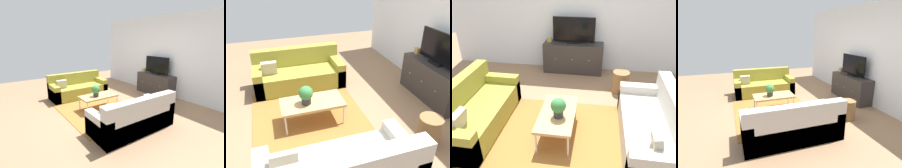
{
  "view_description": "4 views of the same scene",
  "coord_description": "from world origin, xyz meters",
  "views": [
    {
      "loc": [
        3.94,
        -2.46,
        1.92
      ],
      "look_at": [
        0.0,
        0.33,
        0.67
      ],
      "focal_mm": 27.99,
      "sensor_mm": 36.0,
      "label": 1
    },
    {
      "loc": [
        3.12,
        -0.7,
        2.44
      ],
      "look_at": [
        0.0,
        0.33,
        0.67
      ],
      "focal_mm": 36.98,
      "sensor_mm": 36.0,
      "label": 2
    },
    {
      "loc": [
        0.52,
        -2.97,
        2.47
      ],
      "look_at": [
        0.0,
        0.33,
        0.67
      ],
      "focal_mm": 37.25,
      "sensor_mm": 36.0,
      "label": 3
    },
    {
      "loc": [
        4.32,
        -1.13,
        1.99
      ],
      "look_at": [
        0.0,
        0.33,
        0.67
      ],
      "focal_mm": 29.49,
      "sensor_mm": 36.0,
      "label": 4
    }
  ],
  "objects": [
    {
      "name": "tv_console",
      "position": [
        -0.08,
        2.27,
        0.36
      ],
      "size": [
        1.41,
        0.47,
        0.72
      ],
      "color": "#332D2B",
      "rests_on": "ground_plane"
    },
    {
      "name": "mantel_clock",
      "position": [
        -0.66,
        2.27,
        0.79
      ],
      "size": [
        0.11,
        0.07,
        0.13
      ],
      "primitive_type": "cube",
      "color": "tan",
      "rests_on": "tv_console"
    },
    {
      "name": "couch_right_side",
      "position": [
        1.43,
        -0.11,
        0.27
      ],
      "size": [
        0.81,
        1.85,
        0.79
      ],
      "color": "beige",
      "rests_on": "ground_plane"
    },
    {
      "name": "wicker_basket",
      "position": [
        1.01,
        1.41,
        0.22
      ],
      "size": [
        0.34,
        0.34,
        0.45
      ],
      "primitive_type": "cylinder",
      "color": "olive",
      "rests_on": "ground_plane"
    },
    {
      "name": "potted_plant",
      "position": [
        -0.0,
        -0.2,
        0.57
      ],
      "size": [
        0.23,
        0.23,
        0.31
      ],
      "color": "#2D2D2D",
      "rests_on": "coffee_table"
    },
    {
      "name": "area_rug",
      "position": [
        0.0,
        -0.15,
        0.01
      ],
      "size": [
        2.5,
        1.9,
        0.01
      ],
      "primitive_type": "cube",
      "color": "#9E662D",
      "rests_on": "ground_plane"
    },
    {
      "name": "coffee_table",
      "position": [
        -0.03,
        -0.11,
        0.37
      ],
      "size": [
        0.54,
        1.02,
        0.4
      ],
      "color": "tan",
      "rests_on": "ground_plane"
    },
    {
      "name": "wall_back",
      "position": [
        0.0,
        2.55,
        1.35
      ],
      "size": [
        6.4,
        0.12,
        2.7
      ],
      "primitive_type": "cube",
      "color": "white",
      "rests_on": "ground_plane"
    },
    {
      "name": "couch_left_side",
      "position": [
        -1.43,
        -0.11,
        0.27
      ],
      "size": [
        0.81,
        1.85,
        0.79
      ],
      "color": "olive",
      "rests_on": "ground_plane"
    },
    {
      "name": "flat_screen_tv",
      "position": [
        -0.08,
        2.29,
        1.02
      ],
      "size": [
        0.97,
        0.16,
        0.61
      ],
      "color": "black",
      "rests_on": "tv_console"
    },
    {
      "name": "ground_plane",
      "position": [
        0.0,
        0.0,
        0.0
      ],
      "size": [
        10.0,
        10.0,
        0.0
      ],
      "primitive_type": "plane",
      "color": "#997251"
    }
  ]
}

